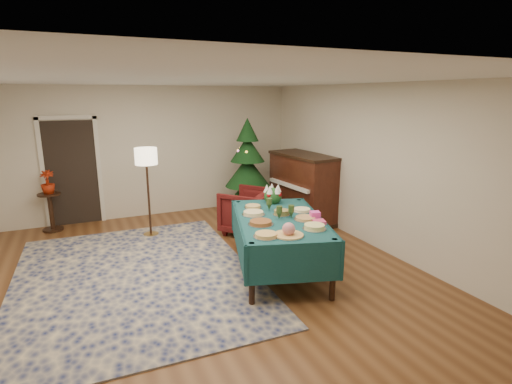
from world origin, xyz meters
name	(u,v)px	position (x,y,z in m)	size (l,w,h in m)	color
room_shell	(203,186)	(0.00, 0.00, 1.35)	(7.00, 7.00, 7.00)	#593319
doorway	(72,170)	(-1.60, 3.48, 1.10)	(1.08, 0.04, 2.16)	black
rug	(135,276)	(-0.88, 0.49, 0.01)	(3.20, 4.20, 0.02)	navy
buffet_table	(279,228)	(1.07, -0.14, 0.65)	(1.77, 2.34, 0.81)	black
platter_0	(266,235)	(0.55, -0.78, 0.83)	(0.32, 0.32, 0.05)	silver
platter_1	(289,231)	(0.82, -0.87, 0.88)	(0.38, 0.38, 0.17)	silver
platter_2	(314,227)	(1.25, -0.78, 0.84)	(0.31, 0.31, 0.07)	silver
platter_3	(261,223)	(0.70, -0.32, 0.84)	(0.35, 0.35, 0.06)	silver
platter_4	(305,218)	(1.35, -0.39, 0.83)	(0.32, 0.32, 0.05)	silver
platter_5	(253,213)	(0.79, 0.13, 0.84)	(0.34, 0.34, 0.06)	silver
platter_6	(282,213)	(1.16, -0.05, 0.85)	(0.26, 0.26, 0.08)	silver
platter_7	(302,210)	(1.52, -0.01, 0.83)	(0.29, 0.29, 0.05)	silver
platter_8	(253,207)	(0.93, 0.47, 0.83)	(0.27, 0.27, 0.05)	silver
goblet_0	(269,204)	(1.10, 0.24, 0.91)	(0.09, 0.09, 0.19)	#2D471E
goblet_1	(291,211)	(1.22, -0.23, 0.91)	(0.09, 0.09, 0.19)	#2D471E
goblet_2	(279,212)	(1.04, -0.21, 0.91)	(0.09, 0.09, 0.19)	#2D471E
napkin_stack	(319,222)	(1.44, -0.60, 0.83)	(0.16, 0.16, 0.04)	#E23E71
gift_box	(315,215)	(1.50, -0.40, 0.86)	(0.13, 0.13, 0.11)	#F143B1
centerpiece	(273,194)	(1.35, 0.62, 0.95)	(0.29, 0.29, 0.33)	#1E4C1E
armchair	(250,209)	(1.34, 1.55, 0.46)	(0.89, 0.83, 0.92)	#49100F
floor_lamp	(146,162)	(-0.37, 2.17, 1.37)	(0.39, 0.39, 1.61)	#A57F3F
side_table	(51,213)	(-2.03, 3.20, 0.35)	(0.41, 0.41, 0.72)	black
potted_plant	(48,187)	(-2.03, 3.20, 0.85)	(0.24, 0.43, 0.24)	#9F230B
christmas_tree	(248,174)	(1.70, 2.49, 0.93)	(1.42, 1.42, 2.07)	black
piano	(303,188)	(2.65, 1.83, 0.67)	(0.88, 1.64, 1.37)	black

